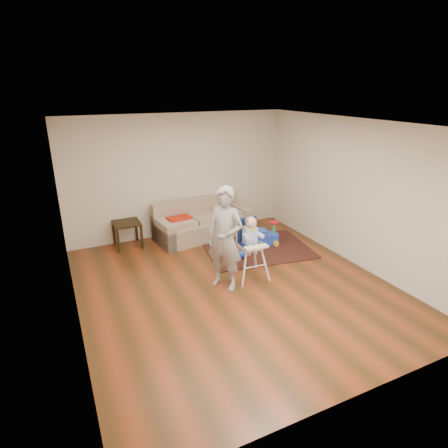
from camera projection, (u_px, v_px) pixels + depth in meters
name	position (u px, v px, depth m)	size (l,w,h in m)	color
ground	(234.00, 286.00, 6.43)	(5.50, 5.50, 0.00)	#432911
room_envelope	(221.00, 172.00, 6.22)	(5.04, 5.52, 2.72)	beige
sofa	(203.00, 219.00, 8.38)	(2.24, 1.15, 0.83)	gray
side_table	(128.00, 234.00, 7.92)	(0.54, 0.54, 0.54)	black
area_rug	(257.00, 249.00, 7.87)	(2.14, 1.60, 0.02)	black
ride_on_toy	(267.00, 233.00, 8.01)	(0.46, 0.33, 0.50)	blue
toy_ball	(241.00, 255.00, 7.38)	(0.16, 0.16, 0.16)	blue
high_chair	(250.00, 249.00, 6.53)	(0.56, 0.56, 1.15)	white
adult	(225.00, 239.00, 6.12)	(0.64, 0.42, 1.75)	gray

